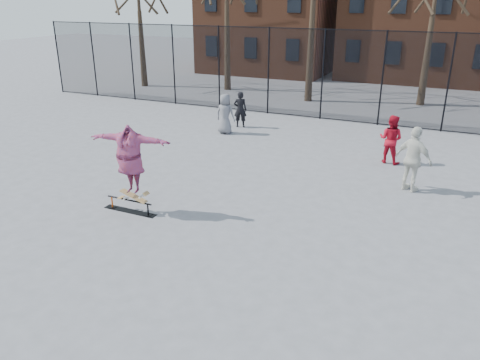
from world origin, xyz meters
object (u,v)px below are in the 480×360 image
at_px(skater, 131,165).
at_px(bystander_red, 391,139).
at_px(skateboard, 134,199).
at_px(skate_rail, 130,207).
at_px(bystander_black, 240,109).
at_px(bystander_white, 413,160).
at_px(bystander_grey, 225,114).

distance_m(skater, bystander_red, 8.77).
distance_m(skateboard, skater, 0.93).
bearing_deg(skate_rail, bystander_black, 95.87).
distance_m(skate_rail, skater, 1.20).
relative_size(skateboard, bystander_red, 0.51).
height_order(bystander_black, bystander_red, bystander_red).
xyz_separation_m(bystander_black, bystander_white, (7.46, -4.45, 0.19)).
bearing_deg(skateboard, bystander_black, 96.82).
bearing_deg(bystander_red, bystander_black, -4.93).
height_order(skate_rail, skater, skater).
height_order(bystander_black, bystander_white, bystander_white).
bearing_deg(skateboard, skate_rail, 180.00).
distance_m(skateboard, bystander_red, 8.77).
xyz_separation_m(bystander_grey, bystander_white, (7.59, -3.26, 0.14)).
bearing_deg(skate_rail, skateboard, 0.00).
distance_m(bystander_black, bystander_red, 6.87).
xyz_separation_m(skate_rail, bystander_white, (6.53, 4.56, 0.82)).
distance_m(skateboard, bystander_white, 7.86).
relative_size(bystander_red, bystander_white, 0.86).
height_order(skateboard, bystander_grey, bystander_grey).
bearing_deg(skater, bystander_white, 26.54).
xyz_separation_m(bystander_red, bystander_white, (0.93, -2.30, 0.13)).
bearing_deg(bystander_red, skateboard, 64.79).
height_order(bystander_grey, bystander_black, bystander_grey).
bearing_deg(bystander_grey, bystander_white, 156.46).
height_order(skate_rail, bystander_black, bystander_black).
bearing_deg(skater, skate_rail, 171.00).
distance_m(skater, bystander_white, 7.85).
distance_m(bystander_grey, bystander_black, 1.19).
distance_m(bystander_grey, bystander_white, 8.27).
relative_size(skate_rail, skateboard, 1.85).
xyz_separation_m(skater, bystander_white, (6.38, 4.56, -0.37)).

